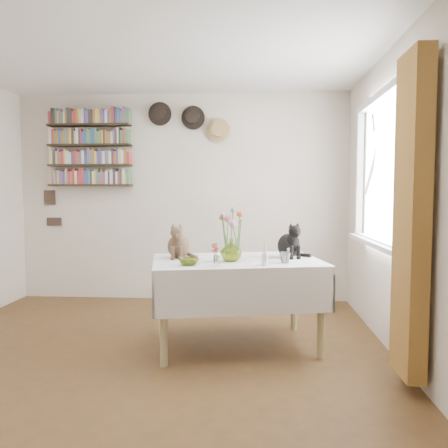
# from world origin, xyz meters

# --- Properties ---
(room) EXTENTS (4.08, 4.58, 2.58)m
(room) POSITION_xyz_m (0.00, 0.00, 1.25)
(room) COLOR brown
(room) RESTS_ON ground
(window) EXTENTS (0.12, 1.52, 1.32)m
(window) POSITION_xyz_m (1.97, 0.80, 1.40)
(window) COLOR white
(window) RESTS_ON room
(curtain) EXTENTS (0.12, 0.38, 2.10)m
(curtain) POSITION_xyz_m (1.90, -0.12, 1.15)
(curtain) COLOR brown
(curtain) RESTS_ON room
(dining_table) EXTENTS (1.54, 1.15, 0.74)m
(dining_table) POSITION_xyz_m (0.74, 0.62, 0.56)
(dining_table) COLOR white
(dining_table) RESTS_ON room
(tabby_cat) EXTENTS (0.21, 0.27, 0.31)m
(tabby_cat) POSITION_xyz_m (0.23, 0.70, 0.90)
(tabby_cat) COLOR brown
(tabby_cat) RESTS_ON dining_table
(black_cat) EXTENTS (0.30, 0.33, 0.32)m
(black_cat) POSITION_xyz_m (1.18, 0.79, 0.90)
(black_cat) COLOR black
(black_cat) RESTS_ON dining_table
(flower_vase) EXTENTS (0.18, 0.18, 0.18)m
(flower_vase) POSITION_xyz_m (0.70, 0.52, 0.84)
(flower_vase) COLOR #A0B838
(flower_vase) RESTS_ON dining_table
(green_bowl) EXTENTS (0.20, 0.20, 0.05)m
(green_bowl) POSITION_xyz_m (0.38, 0.31, 0.77)
(green_bowl) COLOR #A0B838
(green_bowl) RESTS_ON dining_table
(drinking_glass) EXTENTS (0.13, 0.13, 0.09)m
(drinking_glass) POSITION_xyz_m (1.13, 0.46, 0.79)
(drinking_glass) COLOR white
(drinking_glass) RESTS_ON dining_table
(candlestick) EXTENTS (0.05, 0.05, 0.17)m
(candlestick) POSITION_xyz_m (0.96, 0.32, 0.80)
(candlestick) COLOR white
(candlestick) RESTS_ON dining_table
(berry_jar) EXTENTS (0.05, 0.05, 0.20)m
(berry_jar) POSITION_xyz_m (0.60, 0.26, 0.83)
(berry_jar) COLOR white
(berry_jar) RESTS_ON dining_table
(porcelain_figurine) EXTENTS (0.05, 0.05, 0.10)m
(porcelain_figurine) POSITION_xyz_m (1.18, 0.67, 0.79)
(porcelain_figurine) COLOR white
(porcelain_figurine) RESTS_ON dining_table
(flower_bouquet) EXTENTS (0.17, 0.13, 0.39)m
(flower_bouquet) POSITION_xyz_m (0.70, 0.53, 1.08)
(flower_bouquet) COLOR #4C7233
(flower_bouquet) RESTS_ON flower_vase
(bookshelf_unit) EXTENTS (1.00, 0.16, 0.91)m
(bookshelf_unit) POSITION_xyz_m (-1.10, 2.16, 1.84)
(bookshelf_unit) COLOR black
(bookshelf_unit) RESTS_ON room
(wall_hats) EXTENTS (0.98, 0.09, 0.48)m
(wall_hats) POSITION_xyz_m (0.12, 2.19, 2.17)
(wall_hats) COLOR black
(wall_hats) RESTS_ON room
(wall_art_plaques) EXTENTS (0.21, 0.02, 0.44)m
(wall_art_plaques) POSITION_xyz_m (-1.63, 2.23, 1.12)
(wall_art_plaques) COLOR #38281E
(wall_art_plaques) RESTS_ON room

